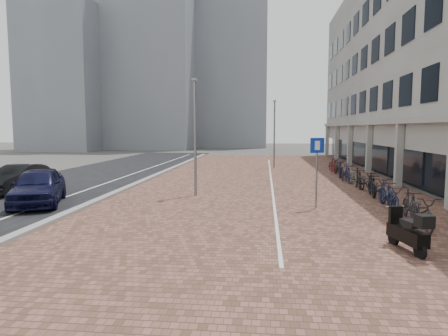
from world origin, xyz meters
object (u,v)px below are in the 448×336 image
car_navy (38,186)px  scooter_mid (407,231)px  car_dark (18,179)px  parking_sign (317,161)px

car_navy → scooter_mid: bearing=-42.6°
car_dark → parking_sign: bearing=-7.0°
parking_sign → scooter_mid: bearing=-93.5°
car_dark → scooter_mid: 17.09m
car_navy → parking_sign: parking_sign is taller
scooter_mid → car_dark: bearing=140.0°
car_navy → car_dark: 3.86m
car_navy → scooter_mid: car_navy is taller
scooter_mid → parking_sign: bearing=93.8°
scooter_mid → car_navy: bearing=145.4°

